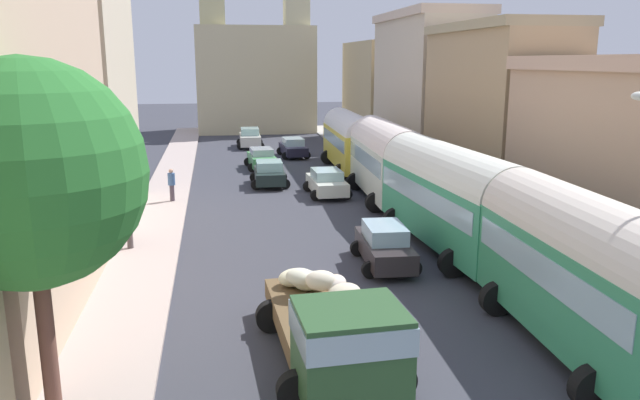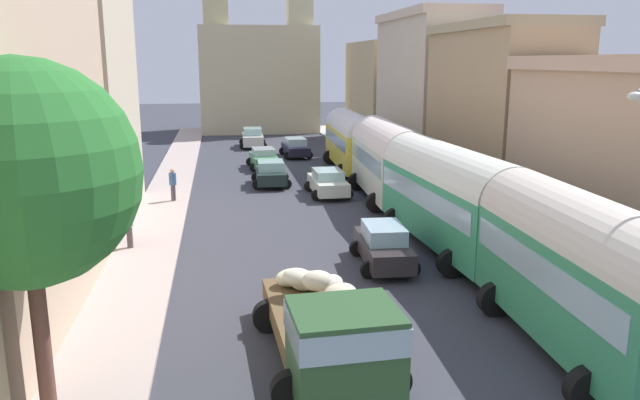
% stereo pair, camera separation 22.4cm
% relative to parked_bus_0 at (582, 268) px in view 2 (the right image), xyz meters
% --- Properties ---
extents(ground_plane, '(154.00, 154.00, 0.00)m').
position_rel_parked_bus_0_xyz_m(ground_plane, '(-4.60, 20.50, -2.32)').
color(ground_plane, '#373941').
extents(sidewalk_left, '(2.50, 70.00, 0.14)m').
position_rel_parked_bus_0_xyz_m(sidewalk_left, '(-11.85, 20.50, -2.25)').
color(sidewalk_left, '#B3A099').
rests_on(sidewalk_left, ground).
extents(sidewalk_right, '(2.50, 70.00, 0.14)m').
position_rel_parked_bus_0_xyz_m(sidewalk_right, '(2.65, 20.50, -2.25)').
color(sidewalk_right, '#A6A39F').
rests_on(sidewalk_right, ground).
extents(building_left_2, '(5.82, 9.10, 13.01)m').
position_rel_parked_bus_0_xyz_m(building_left_2, '(-16.01, 16.77, 4.18)').
color(building_left_2, beige).
rests_on(building_left_2, ground).
extents(building_right_2, '(4.75, 10.63, 9.36)m').
position_rel_parked_bus_0_xyz_m(building_right_2, '(6.06, 18.01, 2.38)').
color(building_right_2, tan).
rests_on(building_right_2, ground).
extents(building_right_3, '(5.23, 11.77, 10.81)m').
position_rel_parked_bus_0_xyz_m(building_right_3, '(6.28, 29.83, 3.11)').
color(building_right_3, beige).
rests_on(building_right_3, ground).
extents(building_right_4, '(5.44, 11.53, 9.06)m').
position_rel_parked_bus_0_xyz_m(building_right_4, '(6.62, 42.42, 2.21)').
color(building_right_4, tan).
rests_on(building_right_4, ground).
extents(distant_church, '(12.09, 7.83, 20.01)m').
position_rel_parked_bus_0_xyz_m(distant_church, '(-4.60, 52.44, 4.06)').
color(distant_church, beige).
rests_on(distant_church, ground).
extents(parked_bus_0, '(3.48, 8.27, 4.18)m').
position_rel_parked_bus_0_xyz_m(parked_bus_0, '(0.00, 0.00, 0.00)').
color(parked_bus_0, '#379264').
rests_on(parked_bus_0, ground).
extents(parked_bus_1, '(3.61, 9.96, 4.17)m').
position_rel_parked_bus_0_xyz_m(parked_bus_1, '(0.00, 9.00, -0.02)').
color(parked_bus_1, '#359266').
rests_on(parked_bus_1, ground).
extents(parked_bus_2, '(3.62, 8.92, 4.22)m').
position_rel_parked_bus_0_xyz_m(parked_bus_2, '(0.00, 18.00, 0.01)').
color(parked_bus_2, silver).
rests_on(parked_bus_2, ground).
extents(parked_bus_3, '(3.43, 9.65, 3.99)m').
position_rel_parked_bus_0_xyz_m(parked_bus_3, '(0.00, 27.00, -0.11)').
color(parked_bus_3, gold).
rests_on(parked_bus_3, ground).
extents(cargo_truck_0, '(3.30, 6.80, 2.32)m').
position_rel_parked_bus_0_xyz_m(cargo_truck_0, '(-6.44, -0.09, -1.09)').
color(cargo_truck_0, '#2B502B').
rests_on(cargo_truck_0, ground).
extents(car_0, '(2.40, 3.75, 1.50)m').
position_rel_parked_bus_0_xyz_m(car_0, '(-5.89, 22.91, -1.57)').
color(car_0, black).
rests_on(car_0, ground).
extents(car_1, '(2.38, 4.05, 1.43)m').
position_rel_parked_bus_0_xyz_m(car_1, '(-5.87, 28.94, -1.59)').
color(car_1, '#449351').
rests_on(car_1, ground).
extents(car_2, '(2.40, 4.38, 1.68)m').
position_rel_parked_bus_0_xyz_m(car_2, '(-6.03, 39.87, -1.48)').
color(car_2, silver).
rests_on(car_2, ground).
extents(car_3, '(2.28, 4.06, 1.57)m').
position_rel_parked_bus_0_xyz_m(car_3, '(-3.07, 7.44, -1.54)').
color(car_3, '#2C2627').
rests_on(car_3, ground).
extents(car_4, '(2.35, 4.02, 1.47)m').
position_rel_parked_bus_0_xyz_m(car_4, '(-2.98, 19.59, -1.58)').
color(car_4, silver).
rests_on(car_4, ground).
extents(car_5, '(2.37, 4.23, 1.49)m').
position_rel_parked_bus_0_xyz_m(car_5, '(-3.02, 33.84, -1.57)').
color(car_5, black).
rests_on(car_5, ground).
extents(pedestrian_0, '(0.42, 0.42, 1.83)m').
position_rel_parked_bus_0_xyz_m(pedestrian_0, '(-12.50, 10.83, -1.27)').
color(pedestrian_0, '#514747').
rests_on(pedestrian_0, ground).
extents(pedestrian_1, '(0.53, 0.53, 1.86)m').
position_rel_parked_bus_0_xyz_m(pedestrian_1, '(-11.38, 19.06, -1.26)').
color(pedestrian_1, '#4B3E48').
rests_on(pedestrian_1, ground).
extents(roadside_tree_0, '(4.39, 4.39, 7.49)m').
position_rel_parked_bus_0_xyz_m(roadside_tree_0, '(-12.50, -1.17, 2.96)').
color(roadside_tree_0, brown).
rests_on(roadside_tree_0, ground).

